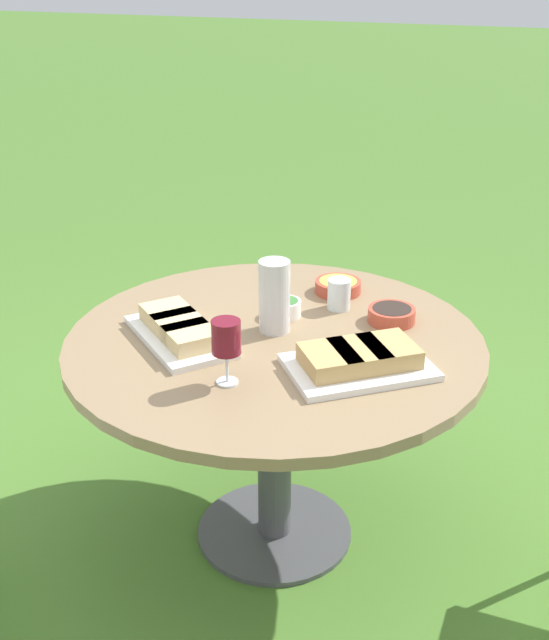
# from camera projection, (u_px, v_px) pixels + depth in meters

# --- Properties ---
(ground_plane) EXTENTS (40.00, 40.00, 0.00)m
(ground_plane) POSITION_uv_depth(u_px,v_px,m) (275.00, 533.00, 2.73)
(ground_plane) COLOR #4C7A2D
(dining_table) EXTENTS (1.27, 1.27, 0.74)m
(dining_table) POSITION_uv_depth(u_px,v_px,m) (275.00, 370.00, 2.46)
(dining_table) COLOR #4C4C51
(dining_table) RESTS_ON ground_plane
(water_pitcher) EXTENTS (0.10, 0.10, 0.23)m
(water_pitcher) POSITION_uv_depth(u_px,v_px,m) (274.00, 296.00, 2.42)
(water_pitcher) COLOR silver
(water_pitcher) RESTS_ON dining_table
(wine_glass) EXTENTS (0.08, 0.08, 0.19)m
(wine_glass) POSITION_uv_depth(u_px,v_px,m) (226.00, 339.00, 2.11)
(wine_glass) COLOR silver
(wine_glass) RESTS_ON dining_table
(platter_bread_main) EXTENTS (0.47, 0.45, 0.07)m
(platter_bread_main) POSITION_uv_depth(u_px,v_px,m) (359.00, 360.00, 2.22)
(platter_bread_main) COLOR white
(platter_bread_main) RESTS_ON dining_table
(platter_charcuterie) EXTENTS (0.44, 0.42, 0.07)m
(platter_charcuterie) POSITION_uv_depth(u_px,v_px,m) (179.00, 330.00, 2.39)
(platter_charcuterie) COLOR white
(platter_charcuterie) RESTS_ON dining_table
(bowl_fries) EXTENTS (0.16, 0.16, 0.04)m
(bowl_fries) POSITION_uv_depth(u_px,v_px,m) (338.00, 286.00, 2.73)
(bowl_fries) COLOR #B74733
(bowl_fries) RESTS_ON dining_table
(bowl_salad) EXTENTS (0.10, 0.10, 0.06)m
(bowl_salad) POSITION_uv_depth(u_px,v_px,m) (285.00, 307.00, 2.55)
(bowl_salad) COLOR white
(bowl_salad) RESTS_ON dining_table
(bowl_olives) EXTENTS (0.15, 0.15, 0.05)m
(bowl_olives) POSITION_uv_depth(u_px,v_px,m) (392.00, 314.00, 2.51)
(bowl_olives) COLOR #B74733
(bowl_olives) RESTS_ON dining_table
(cup_water_near) EXTENTS (0.08, 0.08, 0.10)m
(cup_water_near) POSITION_uv_depth(u_px,v_px,m) (339.00, 294.00, 2.59)
(cup_water_near) COLOR silver
(cup_water_near) RESTS_ON dining_table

